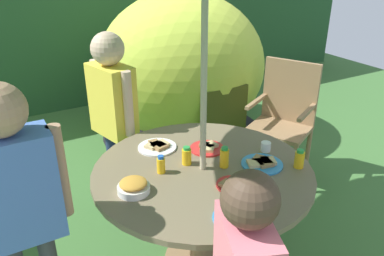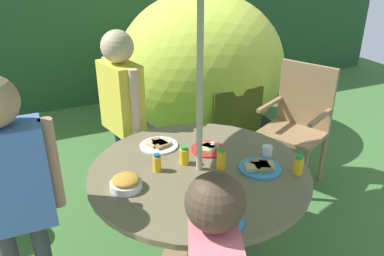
% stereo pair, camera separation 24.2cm
% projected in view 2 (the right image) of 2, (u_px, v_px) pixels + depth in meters
% --- Properties ---
extents(hedge_backdrop, '(9.00, 0.70, 2.01)m').
position_uv_depth(hedge_backdrop, '(89.00, 23.00, 5.09)').
color(hedge_backdrop, '#234C28').
rests_on(hedge_backdrop, ground_plane).
extents(garden_table, '(1.32, 1.32, 0.72)m').
position_uv_depth(garden_table, '(199.00, 188.00, 2.38)').
color(garden_table, '#93704C').
rests_on(garden_table, ground_plane).
extents(wooden_chair, '(0.60, 0.63, 1.03)m').
position_uv_depth(wooden_chair, '(298.00, 118.00, 3.34)').
color(wooden_chair, '#93704C').
rests_on(wooden_chair, ground_plane).
extents(dome_tent, '(1.81, 1.81, 1.53)m').
position_uv_depth(dome_tent, '(201.00, 66.00, 4.13)').
color(dome_tent, '#B2C63F').
rests_on(dome_tent, ground_plane).
extents(child_in_yellow_shirt, '(0.28, 0.46, 1.39)m').
position_uv_depth(child_in_yellow_shirt, '(121.00, 98.00, 2.91)').
color(child_in_yellow_shirt, navy).
rests_on(child_in_yellow_shirt, ground_plane).
extents(child_in_blue_shirt, '(0.48, 0.24, 1.42)m').
position_uv_depth(child_in_blue_shirt, '(9.00, 178.00, 1.87)').
color(child_in_blue_shirt, '#3F3F47').
rests_on(child_in_blue_shirt, ground_plane).
extents(snack_bowl, '(0.18, 0.18, 0.08)m').
position_uv_depth(snack_bowl, '(126.00, 183.00, 2.12)').
color(snack_bowl, white).
rests_on(snack_bowl, garden_table).
extents(plate_near_left, '(0.25, 0.25, 0.03)m').
position_uv_depth(plate_near_left, '(159.00, 145.00, 2.58)').
color(plate_near_left, white).
rests_on(plate_near_left, garden_table).
extents(plate_near_right, '(0.22, 0.22, 0.03)m').
position_uv_depth(plate_near_right, '(208.00, 149.00, 2.53)').
color(plate_near_right, red).
rests_on(plate_near_right, garden_table).
extents(plate_center_front, '(0.25, 0.25, 0.03)m').
position_uv_depth(plate_center_front, '(260.00, 167.00, 2.31)').
color(plate_center_front, '#338CD8').
rests_on(plate_center_front, garden_table).
extents(plate_mid_right, '(0.23, 0.23, 0.03)m').
position_uv_depth(plate_mid_right, '(220.00, 220.00, 1.87)').
color(plate_mid_right, '#338CD8').
rests_on(plate_mid_right, garden_table).
extents(plate_mid_left, '(0.19, 0.19, 0.03)m').
position_uv_depth(plate_mid_left, '(225.00, 187.00, 2.13)').
color(plate_mid_left, red).
rests_on(plate_mid_left, garden_table).
extents(juice_bottle_far_left, '(0.06, 0.06, 0.12)m').
position_uv_depth(juice_bottle_far_left, '(184.00, 156.00, 2.35)').
color(juice_bottle_far_left, yellow).
rests_on(juice_bottle_far_left, garden_table).
extents(juice_bottle_far_right, '(0.05, 0.05, 0.11)m').
position_uv_depth(juice_bottle_far_right, '(157.00, 163.00, 2.28)').
color(juice_bottle_far_right, yellow).
rests_on(juice_bottle_far_right, garden_table).
extents(juice_bottle_center_back, '(0.06, 0.06, 0.12)m').
position_uv_depth(juice_bottle_center_back, '(298.00, 165.00, 2.25)').
color(juice_bottle_center_back, yellow).
rests_on(juice_bottle_center_back, garden_table).
extents(juice_bottle_front_edge, '(0.06, 0.06, 0.13)m').
position_uv_depth(juice_bottle_front_edge, '(221.00, 159.00, 2.30)').
color(juice_bottle_front_edge, yellow).
rests_on(juice_bottle_front_edge, garden_table).
extents(cup_near, '(0.06, 0.06, 0.06)m').
position_uv_depth(cup_near, '(267.00, 151.00, 2.46)').
color(cup_near, white).
rests_on(cup_near, garden_table).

